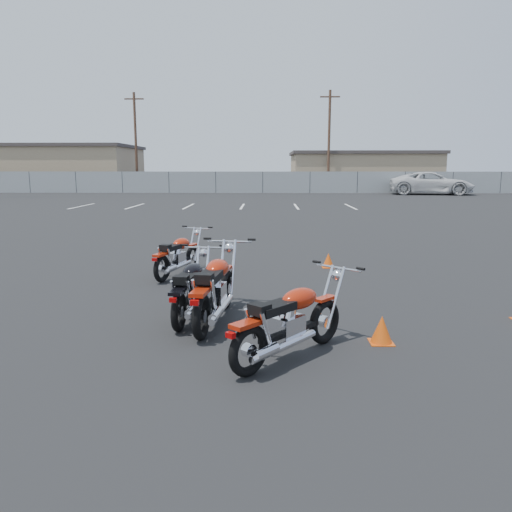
{
  "coord_description": "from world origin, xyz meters",
  "views": [
    {
      "loc": [
        0.39,
        -7.73,
        2.13
      ],
      "look_at": [
        0.2,
        0.6,
        0.65
      ],
      "focal_mm": 35.0,
      "sensor_mm": 36.0,
      "label": 1
    }
  ],
  "objects_px": {
    "motorcycle_rear_red": "(290,321)",
    "white_van": "(432,177)",
    "motorcycle_front_red": "(178,255)",
    "motorcycle_second_black": "(191,289)",
    "motorcycle_third_red": "(215,289)"
  },
  "relations": [
    {
      "from": "motorcycle_second_black",
      "to": "motorcycle_third_red",
      "type": "xyz_separation_m",
      "value": [
        0.37,
        -0.24,
        0.06
      ]
    },
    {
      "from": "motorcycle_second_black",
      "to": "motorcycle_third_red",
      "type": "relative_size",
      "value": 0.88
    },
    {
      "from": "motorcycle_third_red",
      "to": "white_van",
      "type": "height_order",
      "value": "white_van"
    },
    {
      "from": "motorcycle_front_red",
      "to": "motorcycle_rear_red",
      "type": "bearing_deg",
      "value": -64.97
    },
    {
      "from": "motorcycle_rear_red",
      "to": "white_van",
      "type": "xyz_separation_m",
      "value": [
        12.88,
        35.21,
        0.98
      ]
    },
    {
      "from": "motorcycle_third_red",
      "to": "motorcycle_rear_red",
      "type": "height_order",
      "value": "motorcycle_third_red"
    },
    {
      "from": "motorcycle_rear_red",
      "to": "white_van",
      "type": "distance_m",
      "value": 37.5
    },
    {
      "from": "motorcycle_front_red",
      "to": "motorcycle_rear_red",
      "type": "xyz_separation_m",
      "value": [
        2.03,
        -4.34,
        0.03
      ]
    },
    {
      "from": "motorcycle_second_black",
      "to": "white_van",
      "type": "distance_m",
      "value": 36.54
    },
    {
      "from": "motorcycle_rear_red",
      "to": "white_van",
      "type": "height_order",
      "value": "white_van"
    },
    {
      "from": "motorcycle_second_black",
      "to": "motorcycle_front_red",
      "type": "bearing_deg",
      "value": 103.71
    },
    {
      "from": "motorcycle_third_red",
      "to": "motorcycle_rear_red",
      "type": "distance_m",
      "value": 1.65
    },
    {
      "from": "motorcycle_front_red",
      "to": "motorcycle_second_black",
      "type": "relative_size",
      "value": 0.96
    },
    {
      "from": "motorcycle_second_black",
      "to": "motorcycle_rear_red",
      "type": "bearing_deg",
      "value": -49.24
    },
    {
      "from": "motorcycle_front_red",
      "to": "white_van",
      "type": "bearing_deg",
      "value": 64.21
    }
  ]
}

